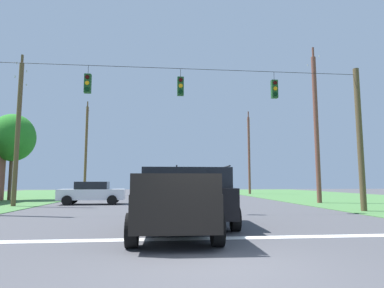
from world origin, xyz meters
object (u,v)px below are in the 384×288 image
(utility_pole_far_right, at_px, (249,153))
(utility_pole_mid_left, at_px, (18,128))
(utility_pole_mid_right, at_px, (316,126))
(suv_black, at_px, (200,195))
(utility_pole_far_left, at_px, (86,149))
(distant_car_crossing_white, at_px, (191,189))
(tree_roadside_right, at_px, (13,138))
(overhead_signal_span, at_px, (185,128))
(pickup_truck, at_px, (174,201))
(distant_car_oncoming, at_px, (92,193))

(utility_pole_far_right, bearing_deg, utility_pole_mid_left, -137.72)
(utility_pole_mid_right, xyz_separation_m, utility_pole_mid_left, (-20.28, -1.06, -0.66))
(suv_black, height_order, utility_pole_mid_right, utility_pole_mid_right)
(utility_pole_mid_right, bearing_deg, utility_pole_far_left, 139.93)
(suv_black, height_order, utility_pole_mid_left, utility_pole_mid_left)
(distant_car_crossing_white, distance_m, utility_pole_mid_right, 14.59)
(suv_black, height_order, tree_roadside_right, tree_roadside_right)
(utility_pole_mid_right, height_order, tree_roadside_right, utility_pole_mid_right)
(overhead_signal_span, relative_size, utility_pole_mid_right, 1.62)
(utility_pole_mid_right, relative_size, utility_pole_far_left, 1.04)
(suv_black, bearing_deg, overhead_signal_span, 92.73)
(utility_pole_mid_left, xyz_separation_m, tree_roadside_right, (-3.20, 6.83, 0.28))
(overhead_signal_span, distance_m, suv_black, 5.26)
(pickup_truck, relative_size, utility_pole_mid_right, 0.47)
(utility_pole_far_right, relative_size, tree_roadside_right, 1.45)
(overhead_signal_span, bearing_deg, utility_pole_mid_left, 152.21)
(pickup_truck, distance_m, utility_pole_mid_left, 15.39)
(suv_black, distance_m, utility_pole_mid_left, 14.63)
(utility_pole_mid_right, distance_m, utility_pole_far_right, 17.21)
(overhead_signal_span, relative_size, utility_pole_mid_left, 1.93)
(distant_car_oncoming, distance_m, utility_pole_far_left, 17.41)
(overhead_signal_span, bearing_deg, distant_car_crossing_white, 83.24)
(distant_car_oncoming, height_order, utility_pole_far_left, utility_pole_far_left)
(pickup_truck, distance_m, utility_pole_far_left, 31.08)
(suv_black, relative_size, utility_pole_mid_right, 0.42)
(utility_pole_far_left, bearing_deg, utility_pole_mid_right, -40.07)
(suv_black, bearing_deg, tree_roadside_right, 129.56)
(pickup_truck, bearing_deg, distant_car_crossing_white, 83.00)
(overhead_signal_span, height_order, utility_pole_mid_left, utility_pole_mid_left)
(pickup_truck, height_order, suv_black, suv_black)
(distant_car_oncoming, xyz_separation_m, tree_roadside_right, (-7.62, 5.30, 4.35))
(suv_black, bearing_deg, distant_car_oncoming, 118.15)
(tree_roadside_right, bearing_deg, utility_pole_far_right, 26.17)
(distant_car_crossing_white, distance_m, utility_pole_far_left, 13.90)
(distant_car_crossing_white, bearing_deg, suv_black, -94.94)
(distant_car_crossing_white, bearing_deg, distant_car_oncoming, -126.06)
(utility_pole_far_left, relative_size, tree_roadside_right, 1.55)
(utility_pole_mid_right, relative_size, utility_pole_far_right, 1.11)
(pickup_truck, distance_m, distant_car_oncoming, 14.02)
(utility_pole_mid_left, bearing_deg, utility_pole_far_left, 88.86)
(distant_car_crossing_white, relative_size, distant_car_oncoming, 1.01)
(utility_pole_mid_right, xyz_separation_m, tree_roadside_right, (-23.48, 5.76, -0.39))
(distant_car_crossing_white, xyz_separation_m, utility_pole_far_left, (-11.90, 5.53, 4.57))
(utility_pole_far_right, xyz_separation_m, tree_roadside_right, (-23.29, -11.44, 0.05))
(distant_car_oncoming, relative_size, utility_pole_mid_right, 0.38)
(utility_pole_far_right, xyz_separation_m, utility_pole_far_left, (-19.73, -0.45, 0.27))
(pickup_truck, distance_m, utility_pole_mid_right, 17.36)
(utility_pole_far_left, bearing_deg, tree_roadside_right, -107.92)
(pickup_truck, height_order, utility_pole_far_right, utility_pole_far_right)
(utility_pole_far_left, distance_m, tree_roadside_right, 11.56)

